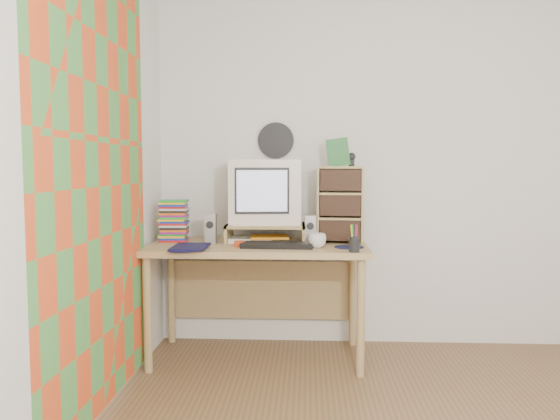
# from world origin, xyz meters

# --- Properties ---
(back_wall) EXTENTS (3.50, 0.00, 3.50)m
(back_wall) POSITION_xyz_m (0.00, 1.75, 1.25)
(back_wall) COLOR white
(back_wall) RESTS_ON floor
(left_wall) EXTENTS (0.00, 3.50, 3.50)m
(left_wall) POSITION_xyz_m (-1.75, 0.00, 1.25)
(left_wall) COLOR white
(left_wall) RESTS_ON floor
(curtain) EXTENTS (0.00, 2.20, 2.20)m
(curtain) POSITION_xyz_m (-1.71, 0.48, 1.15)
(curtain) COLOR #E64E20
(curtain) RESTS_ON left_wall
(wall_disc) EXTENTS (0.25, 0.02, 0.25)m
(wall_disc) POSITION_xyz_m (-0.93, 1.73, 1.43)
(wall_disc) COLOR black
(wall_disc) RESTS_ON back_wall
(desk) EXTENTS (1.40, 0.70, 0.75)m
(desk) POSITION_xyz_m (-1.03, 1.44, 0.62)
(desk) COLOR tan
(desk) RESTS_ON floor
(monitor_riser) EXTENTS (0.52, 0.30, 0.12)m
(monitor_riser) POSITION_xyz_m (-0.98, 1.48, 0.84)
(monitor_riser) COLOR tan
(monitor_riser) RESTS_ON desk
(crt_monitor) EXTENTS (0.50, 0.50, 0.42)m
(crt_monitor) POSITION_xyz_m (-1.00, 1.53, 1.08)
(crt_monitor) COLOR silver
(crt_monitor) RESTS_ON monitor_riser
(speaker_left) EXTENTS (0.07, 0.07, 0.19)m
(speaker_left) POSITION_xyz_m (-1.34, 1.41, 0.84)
(speaker_left) COLOR #A7A7AC
(speaker_left) RESTS_ON desk
(speaker_right) EXTENTS (0.07, 0.07, 0.19)m
(speaker_right) POSITION_xyz_m (-0.69, 1.40, 0.84)
(speaker_right) COLOR #A7A7AC
(speaker_right) RESTS_ON desk
(keyboard) EXTENTS (0.45, 0.17, 0.03)m
(keyboard) POSITION_xyz_m (-0.89, 1.23, 0.76)
(keyboard) COLOR black
(keyboard) RESTS_ON desk
(dvd_stack) EXTENTS (0.18, 0.13, 0.25)m
(dvd_stack) POSITION_xyz_m (-1.60, 1.48, 0.87)
(dvd_stack) COLOR brown
(dvd_stack) RESTS_ON desk
(cd_rack) EXTENTS (0.31, 0.18, 0.50)m
(cd_rack) POSITION_xyz_m (-0.49, 1.48, 1.00)
(cd_rack) COLOR tan
(cd_rack) RESTS_ON desk
(mug) EXTENTS (0.14, 0.14, 0.09)m
(mug) POSITION_xyz_m (-0.65, 1.23, 0.79)
(mug) COLOR silver
(mug) RESTS_ON desk
(diary) EXTENTS (0.26, 0.19, 0.05)m
(diary) POSITION_xyz_m (-1.52, 1.13, 0.78)
(diary) COLOR #0F0E36
(diary) RESTS_ON desk
(mousepad) EXTENTS (0.21, 0.21, 0.00)m
(mousepad) POSITION_xyz_m (-0.45, 1.26, 0.75)
(mousepad) COLOR #101A38
(mousepad) RESTS_ON desk
(pen_cup) EXTENTS (0.07, 0.07, 0.13)m
(pen_cup) POSITION_xyz_m (-0.43, 1.07, 0.81)
(pen_cup) COLOR black
(pen_cup) RESTS_ON desk
(papers) EXTENTS (0.30, 0.24, 0.04)m
(papers) POSITION_xyz_m (-1.04, 1.49, 0.77)
(papers) COLOR white
(papers) RESTS_ON desk
(red_box) EXTENTS (0.07, 0.05, 0.04)m
(red_box) POSITION_xyz_m (-1.13, 1.26, 0.77)
(red_box) COLOR red
(red_box) RESTS_ON desk
(game_box) EXTENTS (0.14, 0.03, 0.18)m
(game_box) POSITION_xyz_m (-0.51, 1.46, 1.34)
(game_box) COLOR #1A5D22
(game_box) RESTS_ON cd_rack
(webcam) EXTENTS (0.05, 0.05, 0.09)m
(webcam) POSITION_xyz_m (-0.42, 1.48, 1.29)
(webcam) COLOR black
(webcam) RESTS_ON cd_rack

